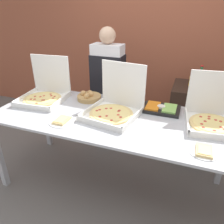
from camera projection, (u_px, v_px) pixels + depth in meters
ground_plane at (112, 183)px, 2.59m from camera, size 16.00×16.00×0.00m
brick_wall_behind at (150, 40)px, 3.39m from camera, size 10.00×0.06×2.80m
buffet_table at (112, 124)px, 2.23m from camera, size 2.43×0.98×0.90m
pizza_box_far_right at (114, 106)px, 2.20m from camera, size 0.57×0.58×0.49m
pizza_box_near_right at (212, 116)px, 2.02m from camera, size 0.51×0.53×0.46m
pizza_box_near_left at (45, 93)px, 2.54m from camera, size 0.52×0.53×0.48m
paper_plate_front_center at (204, 151)px, 1.66m from camera, size 0.22×0.22×0.03m
paper_plate_front_left at (62, 121)px, 2.09m from camera, size 0.25×0.25×0.03m
veggie_tray at (161, 108)px, 2.30m from camera, size 0.39×0.28×0.05m
bread_basket at (89, 97)px, 2.56m from camera, size 0.28×0.28×0.10m
sideboard_podium at (194, 120)px, 2.98m from camera, size 0.65×0.57×0.96m
soda_bottle at (200, 79)px, 2.66m from camera, size 0.09×0.09×0.29m
soda_can_silver at (214, 83)px, 2.72m from camera, size 0.07×0.07×0.12m
soda_can_colored at (192, 81)px, 2.78m from camera, size 0.07×0.07×0.12m
person_server_vest at (108, 84)px, 2.95m from camera, size 0.42×0.24×1.66m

